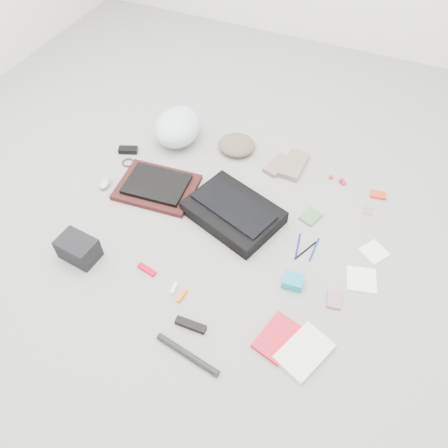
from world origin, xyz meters
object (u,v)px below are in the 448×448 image
at_px(laptop, 157,184).
at_px(accordion_wallet, 293,281).
at_px(bike_helmet, 178,127).
at_px(camera_bag, 78,249).
at_px(book_red, 278,338).
at_px(messenger_bag, 233,212).

distance_m(laptop, accordion_wallet, 0.90).
distance_m(bike_helmet, camera_bag, 0.95).
relative_size(bike_helmet, book_red, 1.62).
relative_size(book_red, accordion_wallet, 2.18).
bearing_deg(laptop, book_red, -37.55).
xyz_separation_m(laptop, book_red, (0.89, -0.55, -0.03)).
distance_m(camera_bag, accordion_wallet, 1.01).
height_order(laptop, bike_helmet, bike_helmet).
xyz_separation_m(laptop, camera_bag, (-0.12, -0.54, 0.02)).
xyz_separation_m(laptop, accordion_wallet, (0.86, -0.28, -0.02)).
bearing_deg(bike_helmet, laptop, -85.88).
distance_m(laptop, bike_helmet, 0.42).
bearing_deg(camera_bag, accordion_wallet, 20.66).
xyz_separation_m(book_red, accordion_wallet, (-0.03, 0.28, 0.01)).
distance_m(book_red, accordion_wallet, 0.28).
bearing_deg(book_red, bike_helmet, 150.02).
distance_m(messenger_bag, camera_bag, 0.77).
distance_m(messenger_bag, laptop, 0.46).
height_order(laptop, camera_bag, camera_bag).
xyz_separation_m(bike_helmet, book_red, (0.97, -0.97, -0.09)).
bearing_deg(book_red, messenger_bag, 143.65).
distance_m(messenger_bag, bike_helmet, 0.69).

